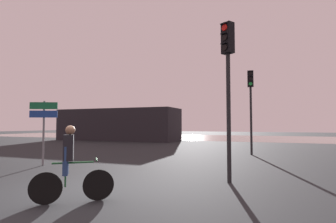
% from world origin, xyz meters
% --- Properties ---
extents(ground_plane, '(120.00, 120.00, 0.00)m').
position_xyz_m(ground_plane, '(0.00, 0.00, 0.00)').
color(ground_plane, black).
extents(water_strip, '(80.00, 16.00, 0.01)m').
position_xyz_m(water_strip, '(0.00, 29.00, 0.00)').
color(water_strip, gray).
rests_on(water_strip, ground).
extents(distant_building, '(13.17, 4.00, 3.33)m').
position_xyz_m(distant_building, '(-10.77, 19.00, 1.66)').
color(distant_building, black).
rests_on(distant_building, ground).
extents(traffic_light_far_right, '(0.34, 0.35, 4.64)m').
position_xyz_m(traffic_light_far_right, '(3.55, 9.76, 3.21)').
color(traffic_light_far_right, black).
rests_on(traffic_light_far_right, ground).
extents(traffic_light_near_right, '(0.40, 0.42, 4.60)m').
position_xyz_m(traffic_light_near_right, '(3.42, 2.28, 3.19)').
color(traffic_light_near_right, black).
rests_on(traffic_light_near_right, ground).
extents(direction_sign_post, '(1.01, 0.49, 2.60)m').
position_xyz_m(direction_sign_post, '(-4.01, 2.72, 1.79)').
color(direction_sign_post, slate).
rests_on(direction_sign_post, ground).
extents(cyclist, '(1.36, 1.10, 1.62)m').
position_xyz_m(cyclist, '(0.57, -0.87, 0.82)').
color(cyclist, black).
rests_on(cyclist, ground).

